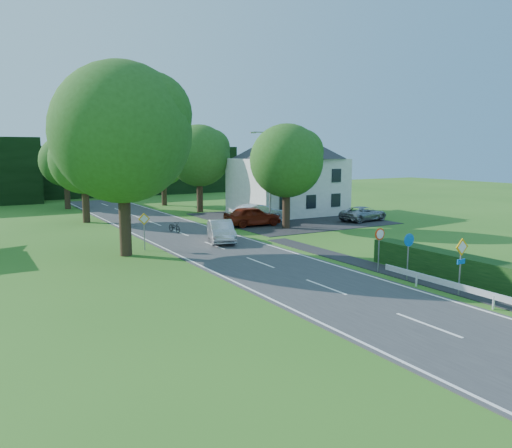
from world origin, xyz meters
TOP-DOWN VIEW (x-y plane):
  - road at (0.00, 20.00)m, footprint 7.00×80.00m
  - parking_pad at (12.00, 33.00)m, footprint 14.00×16.00m
  - line_edge_left at (-3.25, 20.00)m, footprint 0.12×80.00m
  - line_edge_right at (3.25, 20.00)m, footprint 0.12×80.00m
  - line_centre at (0.00, 20.00)m, footprint 0.12×80.00m
  - tree_main at (-6.00, 24.00)m, footprint 9.40×9.40m
  - tree_left_far at (-5.00, 40.00)m, footprint 7.00×7.00m
  - tree_right_far at (7.00, 42.00)m, footprint 7.40×7.40m
  - tree_left_back at (-4.50, 52.00)m, footprint 6.60×6.60m
  - tree_right_back at (6.00, 50.00)m, footprint 6.20×6.20m
  - tree_right_mid at (8.50, 28.00)m, footprint 7.00×7.00m
  - treeline_right at (8.00, 66.00)m, footprint 30.00×5.00m
  - house_white at (14.00, 36.00)m, footprint 10.60×8.40m
  - streetlight at (8.06, 30.00)m, footprint 2.03×0.18m
  - sign_priority_right at (4.30, 7.98)m, footprint 0.78×0.09m
  - sign_roundabout at (4.30, 10.98)m, footprint 0.64×0.08m
  - sign_speed_limit at (4.30, 12.97)m, footprint 0.64×0.11m
  - sign_priority_left at (-4.50, 24.98)m, footprint 0.78×0.09m
  - moving_car at (1.07, 25.13)m, footprint 2.99×4.81m
  - motorcycle at (-0.28, 30.61)m, footprint 0.83×1.73m
  - parked_car_red at (6.70, 30.47)m, footprint 5.03×2.23m
  - parked_car_silver_a at (7.97, 31.73)m, footprint 5.33×2.52m
  - parked_car_silver_b at (17.02, 28.00)m, footprint 4.92×2.64m
  - parasol at (11.64, 34.74)m, footprint 3.14×3.16m

SIDE VIEW (x-z plane):
  - road at x=0.00m, z-range 0.00..0.04m
  - parking_pad at x=12.00m, z-range 0.00..0.04m
  - line_edge_left at x=-3.25m, z-range 0.04..0.05m
  - line_edge_right at x=3.25m, z-range 0.04..0.05m
  - line_centre at x=0.00m, z-range 0.04..0.05m
  - motorcycle at x=-0.28m, z-range 0.04..0.91m
  - parked_car_silver_b at x=17.02m, z-range 0.04..1.35m
  - moving_car at x=1.07m, z-range 0.04..1.54m
  - parked_car_red at x=6.70m, z-range 0.04..1.72m
  - parked_car_silver_a at x=7.97m, z-range 0.04..1.73m
  - parasol at x=11.64m, z-range 0.04..2.23m
  - sign_roundabout at x=4.30m, z-range 0.49..2.86m
  - sign_priority_left at x=-4.50m, z-range 0.50..2.94m
  - sign_speed_limit at x=4.30m, z-range 0.58..2.95m
  - sign_priority_right at x=4.30m, z-range 0.50..3.09m
  - treeline_right at x=8.00m, z-range 0.00..7.00m
  - tree_right_back at x=6.00m, z-range 0.00..7.56m
  - tree_left_back at x=-4.50m, z-range 0.00..8.07m
  - tree_left_far at x=-5.00m, z-range 0.00..8.58m
  - tree_right_mid at x=8.50m, z-range 0.00..8.58m
  - house_white at x=14.00m, z-range 0.11..8.71m
  - streetlight at x=8.06m, z-range 0.46..8.46m
  - tree_right_far at x=7.00m, z-range 0.00..9.09m
  - tree_main at x=-6.00m, z-range 0.00..11.64m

